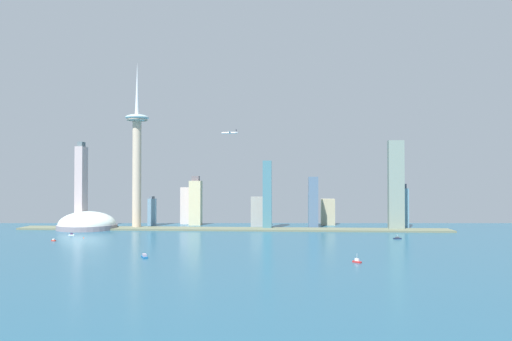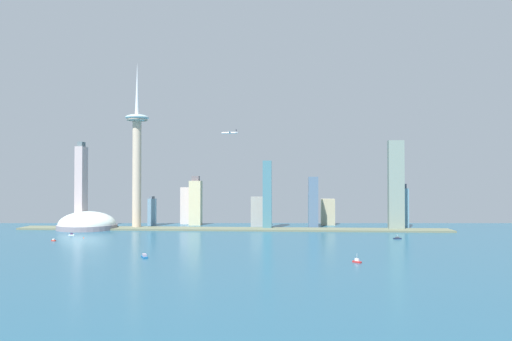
# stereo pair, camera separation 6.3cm
# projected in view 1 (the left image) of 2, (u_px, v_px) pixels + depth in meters

# --- Properties ---
(ground_plane) EXTENTS (6000.00, 6000.00, 0.00)m
(ground_plane) POSITION_uv_depth(u_px,v_px,m) (181.00, 276.00, 452.12)
(ground_plane) COLOR #23526B
(waterfront_pier) EXTENTS (784.08, 48.12, 3.04)m
(waterfront_pier) POSITION_uv_depth(u_px,v_px,m) (231.00, 229.00, 866.43)
(waterfront_pier) COLOR #626952
(waterfront_pier) RESTS_ON ground
(observation_tower) EXTENTS (43.40, 43.40, 313.05)m
(observation_tower) POSITION_uv_depth(u_px,v_px,m) (137.00, 150.00, 894.83)
(observation_tower) COLOR #C4AE94
(observation_tower) RESTS_ON ground
(stadium_dome) EXTENTS (107.68, 107.68, 48.06)m
(stadium_dome) POSITION_uv_depth(u_px,v_px,m) (87.00, 225.00, 878.13)
(stadium_dome) COLOR gray
(stadium_dome) RESTS_ON ground
(skyscraper_0) EXTENTS (16.30, 24.86, 126.43)m
(skyscraper_0) POSITION_uv_depth(u_px,v_px,m) (267.00, 195.00, 884.47)
(skyscraper_0) COLOR #417382
(skyscraper_0) RESTS_ON ground
(skyscraper_1) EXTENTS (18.21, 23.80, 96.86)m
(skyscraper_1) POSITION_uv_depth(u_px,v_px,m) (313.00, 202.00, 910.53)
(skyscraper_1) COLOR slate
(skyscraper_1) RESTS_ON ground
(skyscraper_2) EXTENTS (14.55, 26.39, 83.48)m
(skyscraper_2) POSITION_uv_depth(u_px,v_px,m) (403.00, 207.00, 903.15)
(skyscraper_2) COLOR #5A8CA7
(skyscraper_2) RESTS_ON ground
(skyscraper_3) EXTENTS (14.84, 26.88, 163.18)m
(skyscraper_3) POSITION_uv_depth(u_px,v_px,m) (81.00, 186.00, 906.96)
(skyscraper_3) COLOR #B6A3A5
(skyscraper_3) RESTS_ON ground
(skyscraper_4) EXTENTS (23.49, 24.19, 98.59)m
(skyscraper_4) POSITION_uv_depth(u_px,v_px,m) (196.00, 202.00, 959.66)
(skyscraper_4) COLOR #C4BC92
(skyscraper_4) RESTS_ON ground
(skyscraper_5) EXTENTS (25.85, 15.15, 57.91)m
(skyscraper_5) POSITION_uv_depth(u_px,v_px,m) (258.00, 212.00, 929.71)
(skyscraper_5) COLOR gray
(skyscraper_5) RESTS_ON ground
(skyscraper_6) EXTENTS (14.98, 12.22, 58.06)m
(skyscraper_6) POSITION_uv_depth(u_px,v_px,m) (152.00, 212.00, 951.53)
(skyscraper_6) COLOR #6A8CA4
(skyscraper_6) RESTS_ON ground
(skyscraper_7) EXTENTS (26.98, 23.33, 52.34)m
(skyscraper_7) POSITION_uv_depth(u_px,v_px,m) (328.00, 212.00, 961.63)
(skyscraper_7) COLOR tan
(skyscraper_7) RESTS_ON ground
(skyscraper_8) EXTENTS (27.75, 14.18, 162.42)m
(skyscraper_8) POSITION_uv_depth(u_px,v_px,m) (396.00, 185.00, 863.11)
(skyscraper_8) COLOR gray
(skyscraper_8) RESTS_ON ground
(skyscraper_9) EXTENTS (22.84, 14.35, 75.40)m
(skyscraper_9) POSITION_uv_depth(u_px,v_px,m) (186.00, 206.00, 983.63)
(skyscraper_9) COLOR beige
(skyscraper_9) RESTS_ON ground
(boat_0) EXTENTS (9.56, 4.39, 4.40)m
(boat_0) POSITION_uv_depth(u_px,v_px,m) (72.00, 235.00, 779.02)
(boat_0) COLOR white
(boat_0) RESTS_ON ground
(boat_1) EXTENTS (12.69, 17.60, 4.56)m
(boat_1) POSITION_uv_depth(u_px,v_px,m) (144.00, 256.00, 558.93)
(boat_1) COLOR #135188
(boat_1) RESTS_ON ground
(boat_2) EXTENTS (7.87, 4.69, 3.34)m
(boat_2) POSITION_uv_depth(u_px,v_px,m) (54.00, 240.00, 709.90)
(boat_2) COLOR #B3291C
(boat_2) RESTS_ON ground
(boat_3) EXTENTS (9.76, 9.40, 10.23)m
(boat_3) POSITION_uv_depth(u_px,v_px,m) (357.00, 261.00, 525.50)
(boat_3) COLOR #B22323
(boat_3) RESTS_ON ground
(boat_4) EXTENTS (12.30, 6.22, 7.51)m
(boat_4) POSITION_uv_depth(u_px,v_px,m) (397.00, 238.00, 734.70)
(boat_4) COLOR #161E3A
(boat_4) RESTS_ON ground
(channel_buoy_0) EXTENTS (1.58, 1.58, 2.01)m
(channel_buoy_0) POSITION_uv_depth(u_px,v_px,m) (84.00, 238.00, 744.12)
(channel_buoy_0) COLOR #E54C19
(channel_buoy_0) RESTS_ON ground
(airplane) EXTENTS (31.82, 28.17, 8.46)m
(airplane) POSITION_uv_depth(u_px,v_px,m) (229.00, 133.00, 926.01)
(airplane) COLOR silver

